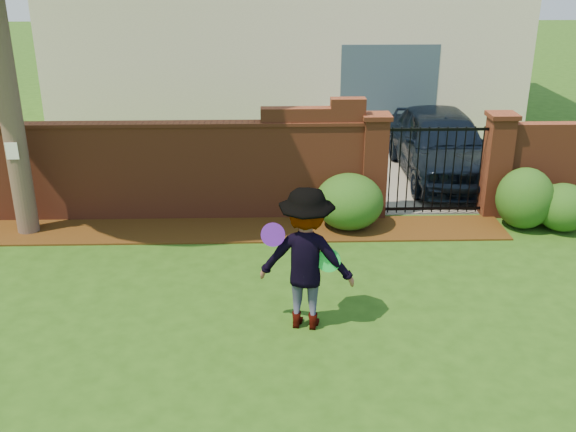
{
  "coord_description": "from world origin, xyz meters",
  "views": [
    {
      "loc": [
        0.55,
        -7.15,
        4.5
      ],
      "look_at": [
        0.8,
        1.4,
        1.05
      ],
      "focal_mm": 41.19,
      "sensor_mm": 36.0,
      "label": 1
    }
  ],
  "objects_px": {
    "frisbee_purple": "(273,235)",
    "frisbee_green": "(328,260)",
    "man": "(305,260)",
    "car": "(444,147)"
  },
  "relations": [
    {
      "from": "frisbee_purple",
      "to": "frisbee_green",
      "type": "height_order",
      "value": "frisbee_purple"
    },
    {
      "from": "frisbee_green",
      "to": "frisbee_purple",
      "type": "bearing_deg",
      "value": 178.05
    },
    {
      "from": "frisbee_green",
      "to": "man",
      "type": "bearing_deg",
      "value": 157.76
    },
    {
      "from": "man",
      "to": "frisbee_purple",
      "type": "relative_size",
      "value": 6.35
    },
    {
      "from": "frisbee_purple",
      "to": "frisbee_green",
      "type": "distance_m",
      "value": 0.76
    },
    {
      "from": "frisbee_purple",
      "to": "frisbee_green",
      "type": "relative_size",
      "value": 0.97
    },
    {
      "from": "frisbee_purple",
      "to": "frisbee_green",
      "type": "bearing_deg",
      "value": -1.95
    },
    {
      "from": "car",
      "to": "man",
      "type": "bearing_deg",
      "value": -119.08
    },
    {
      "from": "car",
      "to": "frisbee_purple",
      "type": "xyz_separation_m",
      "value": [
        -3.58,
        -5.78,
        0.59
      ]
    },
    {
      "from": "car",
      "to": "frisbee_green",
      "type": "bearing_deg",
      "value": -116.48
    }
  ]
}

